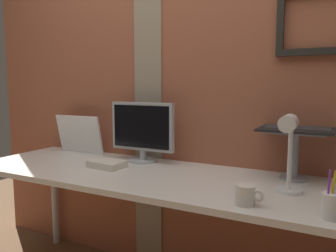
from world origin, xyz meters
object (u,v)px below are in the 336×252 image
object	(u,v)px
monitor	(142,129)
whiteboard_panel	(79,134)
pen_cup	(332,205)
desk_lamp	(289,146)
laptop	(298,117)
coffee_mug	(246,195)

from	to	relation	value
monitor	whiteboard_panel	distance (m)	0.54
pen_cup	desk_lamp	bearing A→B (deg)	132.61
whiteboard_panel	laptop	bearing A→B (deg)	2.09
pen_cup	monitor	bearing A→B (deg)	156.24
monitor	laptop	size ratio (longest dim) A/B	1.20
laptop	whiteboard_panel	distance (m)	1.44
coffee_mug	pen_cup	bearing A→B (deg)	0.01
laptop	pen_cup	bearing A→B (deg)	-71.71
laptop	monitor	bearing A→B (deg)	-174.82
laptop	desk_lamp	size ratio (longest dim) A/B	1.01
coffee_mug	monitor	bearing A→B (deg)	148.40
monitor	whiteboard_panel	xyz separation A→B (m)	(-0.54, 0.03, -0.07)
pen_cup	coffee_mug	bearing A→B (deg)	-179.99
pen_cup	coffee_mug	size ratio (longest dim) A/B	1.59
desk_lamp	coffee_mug	size ratio (longest dim) A/B	3.12
laptop	desk_lamp	bearing A→B (deg)	-89.18
desk_lamp	laptop	bearing A→B (deg)	90.82
whiteboard_panel	monitor	bearing A→B (deg)	-3.08
desk_lamp	pen_cup	bearing A→B (deg)	-47.39
laptop	whiteboard_panel	xyz separation A→B (m)	(-1.43, -0.05, -0.18)
laptop	coffee_mug	size ratio (longest dim) A/B	3.14
whiteboard_panel	coffee_mug	xyz separation A→B (m)	(1.31, -0.50, -0.09)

